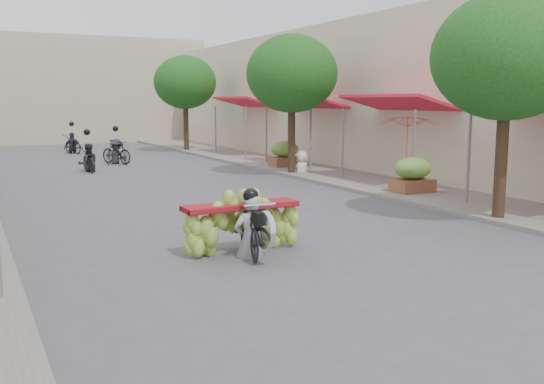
{
  "coord_description": "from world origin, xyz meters",
  "views": [
    {
      "loc": [
        -5.65,
        -5.97,
        2.81
      ],
      "look_at": [
        -0.48,
        4.11,
        1.1
      ],
      "focal_mm": 40.0,
      "sensor_mm": 36.0,
      "label": 1
    }
  ],
  "objects": [
    {
      "name": "market_umbrella",
      "position": [
        6.13,
        8.19,
        2.43
      ],
      "size": [
        2.27,
        2.27,
        1.66
      ],
      "rotation": [
        0.0,
        0.0,
        -0.29
      ],
      "color": "red",
      "rests_on": "ground"
    },
    {
      "name": "banana_motorbike",
      "position": [
        -1.12,
        3.92,
        0.71
      ],
      "size": [
        2.2,
        1.86,
        2.14
      ],
      "color": "black",
      "rests_on": "ground"
    },
    {
      "name": "street_tree_near",
      "position": [
        5.4,
        4.0,
        3.78
      ],
      "size": [
        3.4,
        3.4,
        5.25
      ],
      "color": "#3A2719",
      "rests_on": "ground"
    },
    {
      "name": "ground",
      "position": [
        0.0,
        0.0,
        0.0
      ],
      "size": [
        120.0,
        120.0,
        0.0
      ],
      "primitive_type": "plane",
      "color": "#545358",
      "rests_on": "ground"
    },
    {
      "name": "street_tree_mid",
      "position": [
        5.4,
        14.0,
        3.78
      ],
      "size": [
        3.4,
        3.4,
        5.25
      ],
      "color": "#3A2719",
      "rests_on": "ground"
    },
    {
      "name": "produce_crate_mid",
      "position": [
        6.2,
        8.0,
        0.71
      ],
      "size": [
        1.2,
        0.88,
        1.16
      ],
      "color": "brown",
      "rests_on": "ground"
    },
    {
      "name": "bg_motorbike_a",
      "position": [
        -1.23,
        18.75,
        0.73
      ],
      "size": [
        0.8,
        1.73,
        1.95
      ],
      "color": "black",
      "rests_on": "ground"
    },
    {
      "name": "shophouse_row_right",
      "position": [
        11.99,
        14.0,
        3.0
      ],
      "size": [
        9.77,
        40.0,
        6.0
      ],
      "color": "beige",
      "rests_on": "ground"
    },
    {
      "name": "far_building",
      "position": [
        0.0,
        38.0,
        3.5
      ],
      "size": [
        20.0,
        6.0,
        7.0
      ],
      "primitive_type": "cube",
      "color": "#B9AA92",
      "rests_on": "ground"
    },
    {
      "name": "street_tree_far",
      "position": [
        5.4,
        26.0,
        3.78
      ],
      "size": [
        3.4,
        3.4,
        5.25
      ],
      "color": "#3A2719",
      "rests_on": "ground"
    },
    {
      "name": "bg_motorbike_c",
      "position": [
        -0.39,
        27.75,
        0.77
      ],
      "size": [
        1.08,
        1.88,
        1.95
      ],
      "color": "black",
      "rests_on": "ground"
    },
    {
      "name": "sidewalk_right",
      "position": [
        7.0,
        15.0,
        0.06
      ],
      "size": [
        4.0,
        60.0,
        0.12
      ],
      "primitive_type": "cube",
      "color": "gray",
      "rests_on": "ground"
    },
    {
      "name": "pedestrian",
      "position": [
        5.83,
        13.95,
        0.92
      ],
      "size": [
        0.91,
        0.86,
        1.61
      ],
      "rotation": [
        0.0,
        0.0,
        3.81
      ],
      "color": "white",
      "rests_on": "ground"
    },
    {
      "name": "bg_motorbike_b",
      "position": [
        0.45,
        21.18,
        0.83
      ],
      "size": [
        1.34,
        1.85,
        1.95
      ],
      "color": "black",
      "rests_on": "ground"
    },
    {
      "name": "produce_crate_far",
      "position": [
        6.2,
        16.0,
        0.71
      ],
      "size": [
        1.2,
        0.88,
        1.16
      ],
      "color": "brown",
      "rests_on": "ground"
    }
  ]
}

